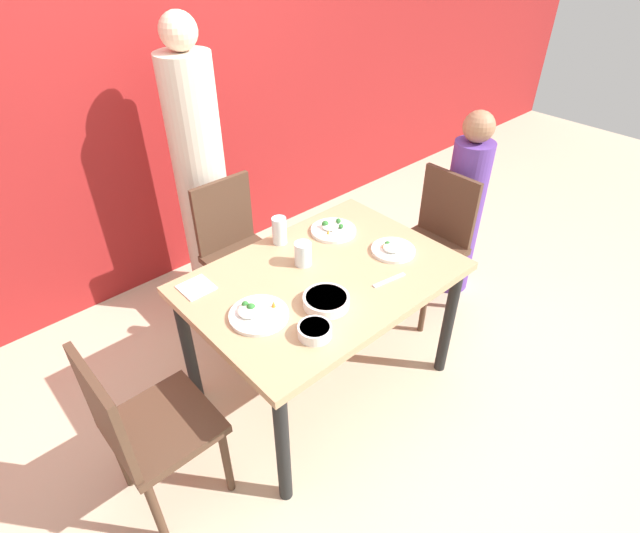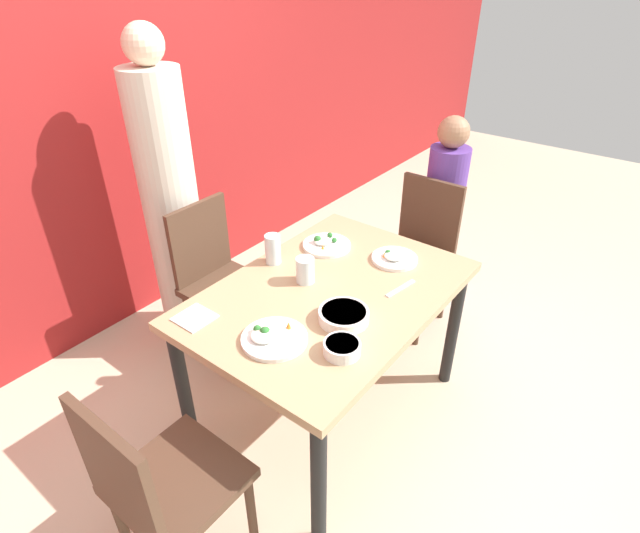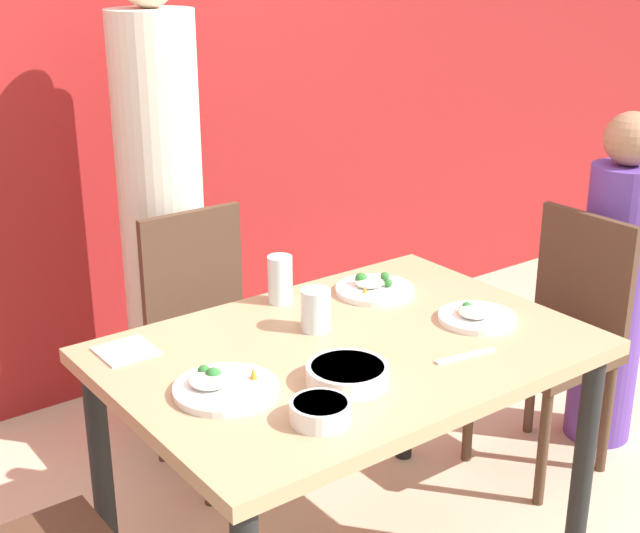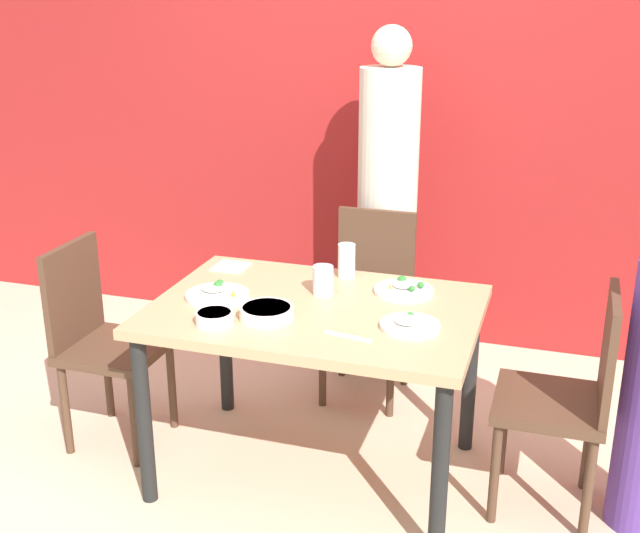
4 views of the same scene
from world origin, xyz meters
The scene contains 15 objects.
wall_back centered at (0.00, 1.52, 1.35)m, with size 10.00×0.06×2.70m.
dining_table centered at (0.00, 0.00, 0.65)m, with size 1.25×0.87×0.75m.
chair_adult_spot centered at (0.02, 0.77, 0.49)m, with size 0.40×0.40×0.90m.
chair_child_spot centered at (0.96, 0.06, 0.49)m, with size 0.40×0.40×0.90m.
person_adult centered at (0.02, 1.10, 0.82)m, with size 0.30×0.30×1.74m.
person_child centered at (1.26, 0.06, 0.58)m, with size 0.24×0.24×1.22m.
bowl_curry centered at (-0.14, -0.17, 0.77)m, with size 0.20×0.20×0.05m.
plate_rice_adult centered at (0.39, -0.09, 0.76)m, with size 0.22×0.22×0.05m.
plate_rice_child centered at (-0.40, -0.03, 0.76)m, with size 0.25×0.25×0.05m.
plate_noodles centered at (0.29, 0.24, 0.76)m, with size 0.24×0.24×0.06m.
bowl_rice_small centered at (-0.30, -0.28, 0.77)m, with size 0.14×0.14×0.05m.
glass_water_tall centered at (0.02, 0.35, 0.82)m, with size 0.07×0.07×0.14m.
glass_water_short centered at (-0.01, 0.13, 0.80)m, with size 0.08×0.08×0.12m.
napkin_folded centered at (-0.49, 0.31, 0.75)m, with size 0.14×0.14×0.01m.
fork_steel centered at (0.20, -0.24, 0.75)m, with size 0.18×0.05×0.01m.
Camera 3 is at (-1.34, -1.68, 1.76)m, focal length 50.00 mm.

